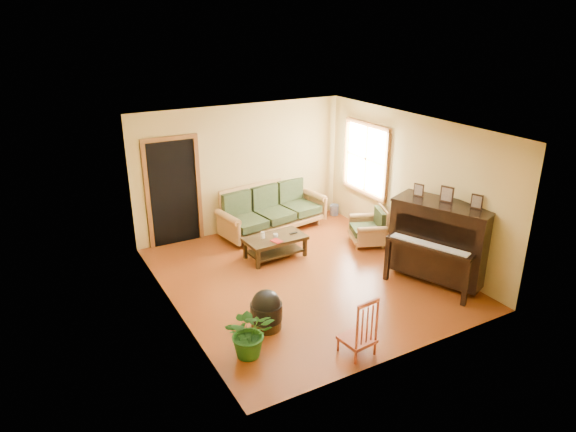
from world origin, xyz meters
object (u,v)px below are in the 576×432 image
coffee_table (275,247)px  red_chair (358,325)px  ceramic_crock (334,210)px  armchair (367,226)px  footstool (266,314)px  piano (440,242)px  potted_plant (250,332)px  sofa (273,209)px

coffee_table → red_chair: red_chair is taller
ceramic_crock → armchair: bearing=-101.1°
footstool → ceramic_crock: bearing=44.0°
piano → potted_plant: (-3.65, -0.35, -0.34)m
piano → red_chair: bearing=-180.0°
armchair → footstool: 3.47m
sofa → potted_plant: sofa is taller
sofa → ceramic_crock: sofa is taller
red_chair → potted_plant: bearing=146.8°
ceramic_crock → sofa: bearing=-174.6°
ceramic_crock → potted_plant: size_ratio=0.33×
coffee_table → potted_plant: (-1.67, -2.46, 0.15)m
coffee_table → piano: piano is taller
armchair → ceramic_crock: armchair is taller
ceramic_crock → potted_plant: bearing=-135.8°
armchair → footstool: size_ratio=1.61×
red_chair → armchair: bearing=44.3°
red_chair → potted_plant: (-1.25, 0.64, -0.07)m
coffee_table → potted_plant: bearing=-124.2°
sofa → coffee_table: 1.28m
sofa → ceramic_crock: (1.62, 0.15, -0.37)m
red_chair → piano: bearing=16.2°
footstool → red_chair: red_chair is taller
potted_plant → armchair: bearing=31.1°
armchair → piano: piano is taller
sofa → footstool: size_ratio=4.91×
armchair → footstool: bearing=-129.2°
armchair → piano: bearing=-63.8°
piano → footstool: 3.21m
sofa → coffee_table: sofa is taller
armchair → red_chair: bearing=-107.1°
footstool → red_chair: (0.78, -1.11, 0.21)m
potted_plant → red_chair: bearing=-26.9°
potted_plant → footstool: bearing=45.0°
sofa → armchair: (1.31, -1.45, -0.11)m
coffee_table → footstool: bearing=-121.0°
footstool → ceramic_crock: size_ratio=1.94×
sofa → armchair: bearing=-56.8°
sofa → footstool: sofa is taller
coffee_table → piano: bearing=-46.8°
sofa → piano: piano is taller
piano → footstool: (-3.17, 0.13, -0.47)m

